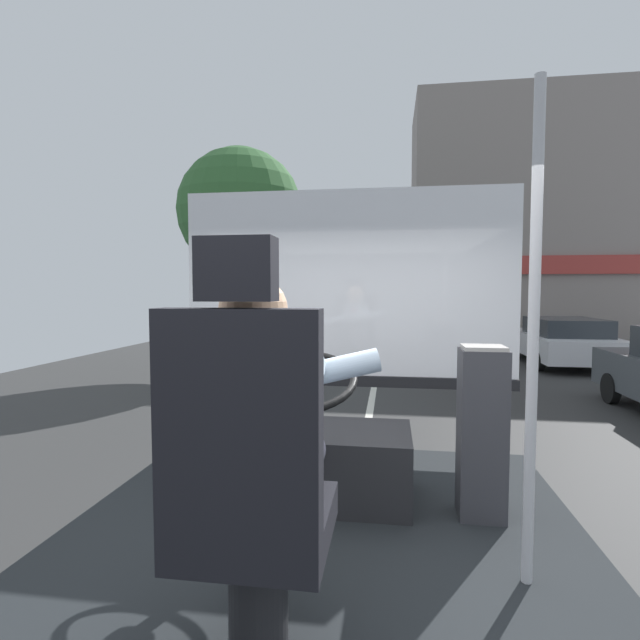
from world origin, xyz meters
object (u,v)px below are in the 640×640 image
handrail_pole (533,336)px  parked_car_white (563,340)px  steering_console (314,459)px  fare_box (482,432)px  driver_seat (250,489)px  bus_driver (259,421)px

handrail_pole → parked_car_white: bearing=70.9°
steering_console → parked_car_white: (5.03, 11.03, -0.40)m
handrail_pole → fare_box: 0.80m
handrail_pole → steering_console: bearing=146.5°
steering_console → parked_car_white: 12.13m
driver_seat → bus_driver: bearing=90.0°
driver_seat → fare_box: bearing=52.0°
fare_box → steering_console: bearing=174.3°
steering_console → parked_car_white: size_ratio=0.27×
driver_seat → fare_box: 1.48m
handrail_pole → fare_box: (-0.08, 0.57, -0.56)m
driver_seat → handrail_pole: handrail_pole is taller
steering_console → fare_box: 0.94m
steering_console → driver_seat: bearing=-90.0°
bus_driver → driver_seat: bearing=-90.0°
driver_seat → steering_console: 1.30m
driver_seat → fare_box: driver_seat is taller
driver_seat → steering_console: driver_seat is taller
fare_box → parked_car_white: bearing=69.6°
bus_driver → handrail_pole: size_ratio=0.40×
bus_driver → fare_box: 1.42m
driver_seat → parked_car_white: bearing=67.7°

